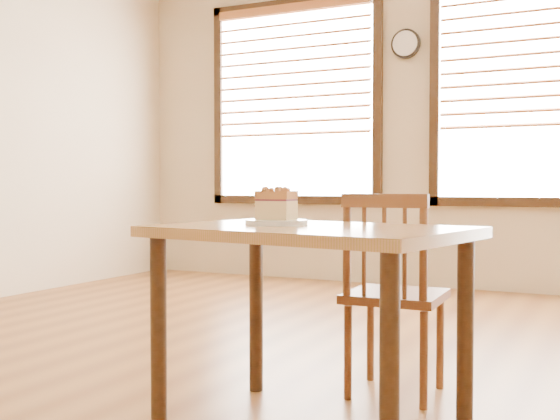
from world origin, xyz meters
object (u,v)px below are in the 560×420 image
wall_clock (406,44)px  plate (276,222)px  cafe_chair_main (393,293)px  cake_slice (276,204)px  cafe_table_main (309,257)px

wall_clock → plate: size_ratio=1.11×
cafe_chair_main → cake_slice: (-0.29, -0.52, 0.39)m
plate → cake_slice: cake_slice is taller
cafe_table_main → plate: 0.19m
cafe_table_main → cafe_chair_main: (0.14, 0.55, -0.20)m
wall_clock → cafe_table_main: (0.77, -3.77, -1.51)m
cafe_table_main → cafe_chair_main: 0.60m
wall_clock → cafe_table_main: bearing=-78.5°
cafe_table_main → plate: size_ratio=5.10×
cafe_chair_main → cake_slice: cake_slice is taller
cafe_chair_main → plate: cafe_chair_main is taller
wall_clock → plate: 4.03m
plate → cafe_chair_main: bearing=60.8°
cake_slice → wall_clock: bearing=98.9°
cafe_table_main → plate: plate is taller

